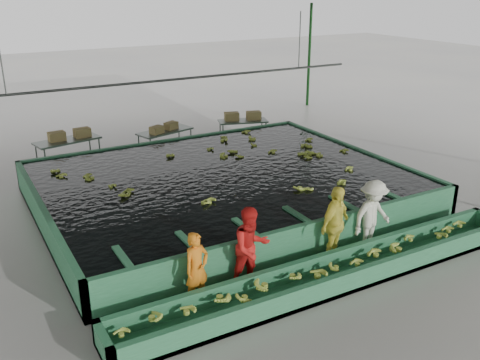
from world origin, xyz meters
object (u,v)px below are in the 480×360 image
sorting_trough (336,273)px  box_stack_left (70,139)px  packing_table_left (69,153)px  worker_b (251,248)px  worker_c (335,225)px  box_stack_right (243,120)px  worker_a (197,268)px  packing_table_mid (166,143)px  worker_d (372,216)px  packing_table_right (243,131)px  flotation_tank (223,187)px

sorting_trough → box_stack_left: 10.93m
box_stack_left → packing_table_left: bearing=-154.7°
box_stack_left → worker_b: bearing=-81.6°
sorting_trough → packing_table_left: 10.89m
worker_b → worker_c: size_ratio=0.98×
box_stack_right → packing_table_left: bearing=178.6°
worker_a → packing_table_left: size_ratio=0.71×
sorting_trough → box_stack_left: box_stack_left is taller
worker_a → packing_table_mid: (3.07, 9.28, -0.29)m
worker_c → packing_table_mid: 9.30m
sorting_trough → worker_d: (1.68, 0.80, 0.63)m
packing_table_left → packing_table_right: bearing=-2.1°
worker_d → box_stack_left: 10.77m
worker_c → packing_table_right: size_ratio=0.95×
sorting_trough → packing_table_right: bearing=70.8°
worker_a → box_stack_left: bearing=77.2°
worker_d → worker_c: bearing=173.2°
worker_c → box_stack_left: size_ratio=1.29×
worker_d → packing_table_right: size_ratio=0.92×
worker_b → worker_d: size_ratio=1.01×
sorting_trough → worker_d: size_ratio=5.71×
sorting_trough → worker_a: (-2.83, 0.80, 0.51)m
packing_table_right → box_stack_right: 0.44m
worker_b → worker_d: worker_b is taller
worker_b → sorting_trough: bearing=-28.3°
packing_table_right → worker_b: bearing=-118.8°
worker_a → box_stack_left: 9.68m
packing_table_left → packing_table_right: packing_table_left is taller
packing_table_mid → worker_c: bearing=-87.9°
worker_a → worker_c: size_ratio=0.83×
worker_a → worker_d: 4.51m
packing_table_mid → packing_table_right: size_ratio=1.07×
flotation_tank → worker_c: (0.58, -4.30, 0.45)m
flotation_tank → worker_a: (-2.83, -4.30, 0.31)m
packing_table_left → box_stack_right: bearing=-1.4°
sorting_trough → worker_c: (0.58, 0.80, 0.65)m
worker_b → packing_table_left: 9.76m
box_stack_left → sorting_trough: bearing=-73.9°
sorting_trough → packing_table_left: size_ratio=4.68×
flotation_tank → worker_b: bearing=-110.4°
sorting_trough → packing_table_mid: 10.09m
packing_table_left → box_stack_left: box_stack_left is taller
flotation_tank → packing_table_mid: size_ratio=4.93×
worker_a → box_stack_right: size_ratio=1.05×
sorting_trough → packing_table_left: (-3.14, 10.43, 0.24)m
sorting_trough → box_stack_left: size_ratio=7.16×
flotation_tank → packing_table_right: bearing=55.0°
worker_c → box_stack_right: (3.01, 9.46, -0.04)m
worker_d → packing_table_mid: worker_d is taller
flotation_tank → packing_table_right: size_ratio=5.27×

